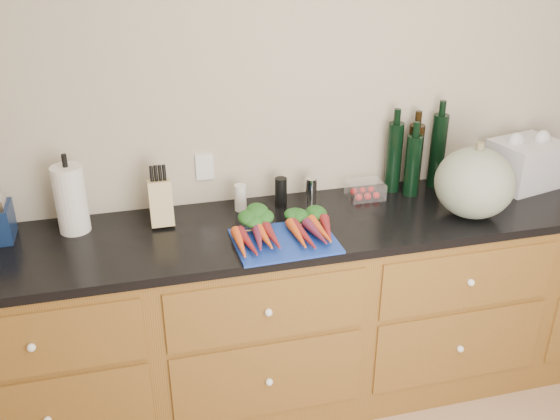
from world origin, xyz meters
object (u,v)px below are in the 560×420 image
object	(u,v)px
squash	(475,183)
knife_block	(161,203)
tomato_box	(365,190)
paper_towel	(71,199)
cutting_board	(285,241)
carrots	(282,228)

from	to	relation	value
squash	knife_block	distance (m)	1.37
knife_block	tomato_box	distance (m)	0.95
tomato_box	squash	bearing A→B (deg)	-36.59
paper_towel	knife_block	distance (m)	0.37
knife_block	paper_towel	bearing A→B (deg)	176.87
cutting_board	tomato_box	world-z (taller)	tomato_box
carrots	squash	world-z (taller)	squash
tomato_box	cutting_board	bearing A→B (deg)	-145.41
cutting_board	paper_towel	world-z (taller)	paper_towel
squash	tomato_box	bearing A→B (deg)	143.41
carrots	paper_towel	size ratio (longest dim) A/B	1.54
paper_towel	tomato_box	world-z (taller)	paper_towel
carrots	tomato_box	world-z (taller)	same
cutting_board	squash	size ratio (longest dim) A/B	1.20
carrots	squash	distance (m)	0.88
cutting_board	carrots	xyz separation A→B (m)	(-0.00, 0.05, 0.03)
cutting_board	tomato_box	bearing A→B (deg)	34.59
squash	tomato_box	distance (m)	0.50
paper_towel	tomato_box	bearing A→B (deg)	0.43
cutting_board	carrots	distance (m)	0.06
carrots	knife_block	bearing A→B (deg)	152.26
cutting_board	knife_block	distance (m)	0.57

